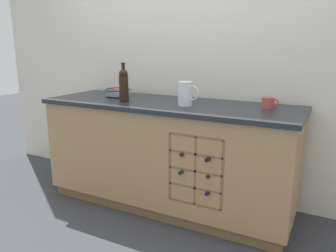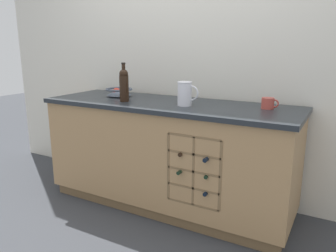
# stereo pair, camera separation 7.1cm
# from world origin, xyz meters

# --- Properties ---
(ground_plane) EXTENTS (14.00, 14.00, 0.00)m
(ground_plane) POSITION_xyz_m (0.00, 0.00, 0.00)
(ground_plane) COLOR #383A3F
(back_wall) EXTENTS (4.44, 0.06, 2.55)m
(back_wall) POSITION_xyz_m (0.00, 0.39, 1.27)
(back_wall) COLOR silver
(back_wall) RESTS_ON ground_plane
(kitchen_island) EXTENTS (2.08, 0.71, 0.88)m
(kitchen_island) POSITION_xyz_m (0.00, -0.00, 0.45)
(kitchen_island) COLOR brown
(kitchen_island) RESTS_ON ground_plane
(fruit_bowl) EXTENTS (0.24, 0.24, 0.08)m
(fruit_bowl) POSITION_xyz_m (-0.54, 0.08, 0.93)
(fruit_bowl) COLOR #4C5666
(fruit_bowl) RESTS_ON kitchen_island
(white_pitcher) EXTENTS (0.17, 0.11, 0.18)m
(white_pitcher) POSITION_xyz_m (0.18, -0.07, 0.98)
(white_pitcher) COLOR white
(white_pitcher) RESTS_ON kitchen_island
(ceramic_mug) EXTENTS (0.12, 0.09, 0.08)m
(ceramic_mug) POSITION_xyz_m (0.76, 0.12, 0.92)
(ceramic_mug) COLOR #B7473D
(ceramic_mug) RESTS_ON kitchen_island
(standing_wine_bottle) EXTENTS (0.08, 0.08, 0.31)m
(standing_wine_bottle) POSITION_xyz_m (-0.33, -0.13, 1.02)
(standing_wine_bottle) COLOR black
(standing_wine_bottle) RESTS_ON kitchen_island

